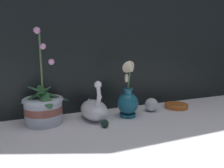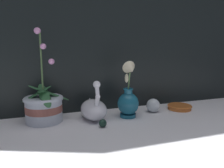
% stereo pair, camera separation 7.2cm
% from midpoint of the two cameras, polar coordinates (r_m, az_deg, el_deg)
% --- Properties ---
extents(ground_plane, '(2.80, 2.80, 0.00)m').
position_cam_midpoint_polar(ground_plane, '(0.99, 6.97, -11.04)').
color(ground_plane, white).
extents(orchid_potted_plant, '(0.23, 0.25, 0.43)m').
position_cam_midpoint_polar(orchid_potted_plant, '(1.06, -15.51, -5.54)').
color(orchid_potted_plant, '#B2BCCC').
rests_on(orchid_potted_plant, ground_plane).
extents(swan_figurine, '(0.12, 0.21, 0.20)m').
position_cam_midpoint_polar(swan_figurine, '(1.07, -2.92, -6.39)').
color(swan_figurine, white).
rests_on(swan_figurine, ground_plane).
extents(blue_vase, '(0.11, 0.11, 0.28)m').
position_cam_midpoint_polar(blue_vase, '(1.09, 6.19, -4.11)').
color(blue_vase, '#195B75').
rests_on(blue_vase, ground_plane).
extents(glass_sphere, '(0.07, 0.07, 0.07)m').
position_cam_midpoint_polar(glass_sphere, '(1.21, 12.41, -5.49)').
color(glass_sphere, silver).
rests_on(glass_sphere, ground_plane).
extents(amber_dish, '(0.14, 0.14, 0.03)m').
position_cam_midpoint_polar(amber_dish, '(1.30, 18.77, -5.65)').
color(amber_dish, '#C66628').
rests_on(amber_dish, ground_plane).
extents(glass_bauble, '(0.04, 0.04, 0.04)m').
position_cam_midpoint_polar(glass_bauble, '(0.97, -0.28, -10.23)').
color(glass_bauble, '#142D23').
rests_on(glass_bauble, ground_plane).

